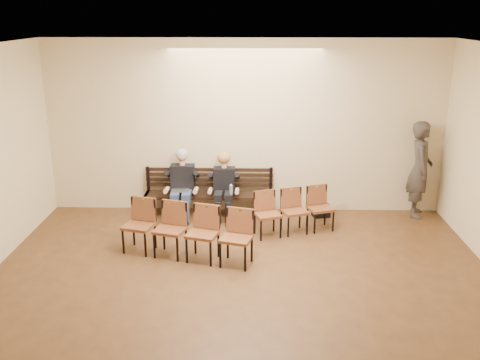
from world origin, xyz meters
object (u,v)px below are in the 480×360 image
Objects in this scene: bench at (209,204)px; water_bottle at (231,196)px; seated_woman at (224,188)px; bag at (321,211)px; laptop at (180,192)px; chair_row_front at (294,212)px; seated_man at (182,184)px; chair_row_back at (186,232)px; passerby at (421,162)px.

bench is 0.70m from water_bottle.
seated_woman is 3.64× the size of bag.
bag is at bearing -5.41° from laptop.
bag is 0.23× the size of chair_row_front.
seated_woman is 3.68× the size of laptop.
seated_man is at bearing 68.93° from laptop.
seated_man reaches higher than chair_row_front.
laptop is 1.76m from chair_row_back.
seated_man is at bearing 164.11° from water_bottle.
bench is 7.66× the size of bag.
bag is at bearing 105.86° from passerby.
passerby reaches higher than seated_man.
bench is 7.75× the size of laptop.
chair_row_back is (-0.53, -1.87, -0.16)m from seated_woman.
chair_row_front is (2.19, -0.76, -0.28)m from seated_man.
seated_woman reaches higher than water_bottle.
seated_man is 1.04m from water_bottle.
chair_row_back is at bearing -89.19° from laptop.
chair_row_back reaches higher than bag.
seated_man is at bearing -166.91° from bench.
laptop reaches higher than bag.
seated_woman is at bearing 104.96° from passerby.
seated_woman is 0.33m from water_bottle.
bag is (1.81, 0.36, -0.43)m from water_bottle.
passerby is at bearing 7.60° from water_bottle.
chair_row_back is at bearing 126.98° from passerby.
seated_woman is at bearing -20.65° from bench.
laptop is at bearing 106.10° from passerby.
seated_man is 1.91m from chair_row_back.
water_bottle is at bearing -61.54° from seated_woman.
chair_row_back is (-4.44, -2.09, -0.66)m from passerby.
passerby is at bearing 2.66° from seated_man.
chair_row_front is at bearing -25.35° from laptop.
water_bottle is at bearing 109.34° from passerby.
bag is (2.79, 0.08, -0.57)m from seated_man.
seated_man reaches higher than chair_row_back.
seated_man reaches higher than bench.
laptop is (-0.03, -0.14, -0.12)m from seated_man.
bag is 0.15× the size of passerby.
bag is at bearing -1.02° from bench.
seated_man is 2.85m from bag.
water_bottle reaches higher than bag.
chair_row_back reaches higher than water_bottle.
laptop is at bearing -154.17° from bench.
chair_row_front is (-2.55, -0.98, -0.70)m from passerby.
chair_row_back is at bearing -168.59° from chair_row_front.
seated_woman is at bearing 90.08° from chair_row_back.
bench is 0.71m from seated_man.
passerby is (4.77, 0.36, 0.55)m from laptop.
laptop is 0.22× the size of chair_row_front.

